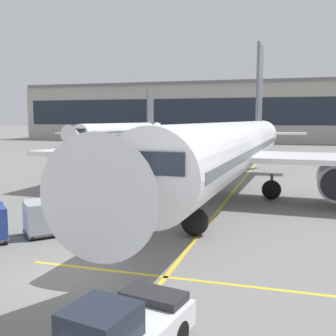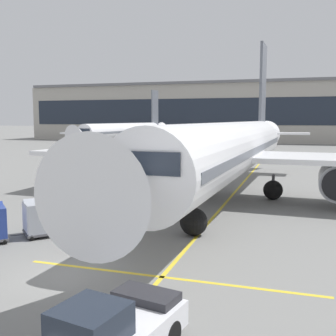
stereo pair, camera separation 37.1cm
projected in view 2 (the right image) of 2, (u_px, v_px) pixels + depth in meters
name	position (u px, v px, depth m)	size (l,w,h in m)	color
ground_plane	(66.00, 275.00, 16.05)	(600.00, 600.00, 0.00)	slate
parked_airplane	(233.00, 150.00, 30.72)	(32.42, 42.52, 14.34)	white
belt_loader	(146.00, 205.00, 24.82)	(4.93, 4.38, 2.88)	#A3A8B2
baggage_cart_lead	(86.00, 212.00, 22.44)	(2.54, 2.55, 1.91)	#515156
baggage_cart_second	(44.00, 216.00, 21.41)	(2.54, 2.55, 1.91)	#515156
pushback_tug	(109.00, 335.00, 10.00)	(2.93, 4.73, 1.83)	silver
ground_crew_by_loader	(124.00, 210.00, 22.94)	(0.34, 0.55, 1.74)	#333847
ground_crew_by_carts	(104.00, 202.00, 25.15)	(0.29, 0.57, 1.74)	black
ground_crew_marshaller	(131.00, 219.00, 20.89)	(0.56, 0.33, 1.74)	#333847
safety_cone_engine_keepout	(151.00, 200.00, 29.22)	(0.63, 0.63, 0.71)	black
safety_cone_wingtip	(152.00, 192.00, 32.59)	(0.53, 0.53, 0.61)	black
safety_cone_nose_mark	(140.00, 191.00, 32.60)	(0.65, 0.65, 0.73)	black
apron_guidance_line_lead_in	(228.00, 201.00, 30.54)	(0.20, 110.00, 0.01)	yellow
apron_guidance_line_stop_bar	(167.00, 278.00, 15.75)	(12.00, 0.20, 0.01)	yellow
terminal_building	(267.00, 112.00, 110.52)	(133.10, 20.88, 15.78)	#A8A399
distant_airplane	(125.00, 132.00, 82.23)	(28.23, 36.53, 12.66)	white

